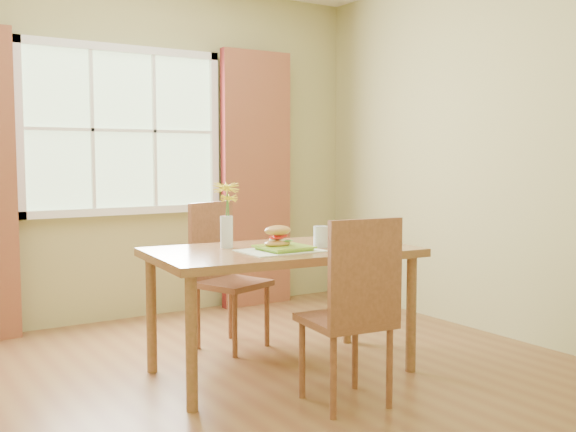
% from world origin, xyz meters
% --- Properties ---
extents(room, '(4.24, 3.84, 2.74)m').
position_xyz_m(room, '(0.00, 0.00, 1.35)').
color(room, brown).
rests_on(room, ground).
extents(window, '(1.62, 0.06, 1.32)m').
position_xyz_m(window, '(0.00, 1.87, 1.50)').
color(window, '#B0D5A1').
rests_on(window, room).
extents(curtain_right, '(0.65, 0.08, 2.20)m').
position_xyz_m(curtain_right, '(1.15, 1.78, 1.10)').
color(curtain_right, maroon).
rests_on(curtain_right, room).
extents(dining_table, '(1.62, 1.01, 0.75)m').
position_xyz_m(dining_table, '(0.32, 0.07, 0.67)').
color(dining_table, brown).
rests_on(dining_table, room).
extents(chair_near, '(0.46, 0.46, 0.99)m').
position_xyz_m(chair_near, '(0.31, -0.63, 0.54)').
color(chair_near, brown).
rests_on(chair_near, room).
extents(chair_far, '(0.53, 0.53, 0.99)m').
position_xyz_m(chair_far, '(0.29, 0.77, 0.54)').
color(chair_far, brown).
rests_on(chair_far, room).
extents(placemat, '(0.46, 0.34, 0.01)m').
position_xyz_m(placemat, '(0.25, -0.03, 0.75)').
color(placemat, beige).
rests_on(placemat, dining_table).
extents(plate, '(0.28, 0.28, 0.01)m').
position_xyz_m(plate, '(0.27, -0.04, 0.76)').
color(plate, '#85C431').
rests_on(plate, placemat).
extents(croissant_sandwich, '(0.18, 0.13, 0.13)m').
position_xyz_m(croissant_sandwich, '(0.25, -0.00, 0.83)').
color(croissant_sandwich, gold).
rests_on(croissant_sandwich, plate).
extents(water_glass, '(0.09, 0.09, 0.13)m').
position_xyz_m(water_glass, '(0.54, -0.02, 0.81)').
color(water_glass, silver).
rests_on(water_glass, dining_table).
extents(flower_vase, '(0.16, 0.16, 0.39)m').
position_xyz_m(flower_vase, '(0.06, 0.27, 0.99)').
color(flower_vase, silver).
rests_on(flower_vase, dining_table).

